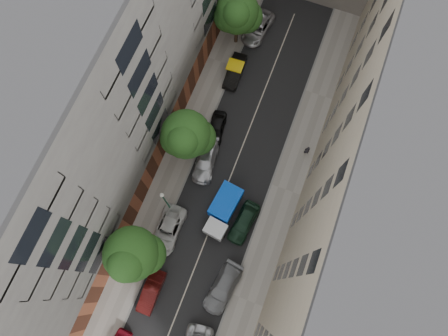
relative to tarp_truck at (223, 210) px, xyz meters
The scene contains 20 objects.
ground 4.57m from the tarp_truck, 97.87° to the left, with size 120.00×120.00×0.00m, color #4C4C49.
road_surface 4.56m from the tarp_truck, 97.87° to the left, with size 8.00×44.00×0.02m, color black.
sidewalk_left 7.58m from the tarp_truck, 144.58° to the left, with size 3.00×44.00×0.15m, color gray.
sidewalk_right 6.66m from the tarp_truck, 41.52° to the left, with size 3.00×44.00×0.15m, color gray.
building_left 15.14m from the tarp_truck, 159.50° to the left, with size 8.00×44.00×20.00m, color #504D4B.
building_right 14.24m from the tarp_truck, 22.64° to the left, with size 8.00×44.00×20.00m, color tan.
tarp_truck is the anchor object (origin of this frame).
car_left_1 9.70m from the tarp_truck, 110.57° to the right, with size 1.40×4.02×1.32m, color #4D100F.
car_left_2 5.48m from the tarp_truck, 140.50° to the right, with size 2.25×4.88×1.36m, color silver.
car_left_3 5.39m from the tarp_truck, 129.41° to the left, with size 1.96×4.82×1.40m, color #B8B8BD.
car_left_4 8.59m from the tarp_truck, 115.39° to the left, with size 1.54×3.82×1.30m, color black.
car_left_5 15.08m from the tarp_truck, 106.18° to the left, with size 1.49×4.28×1.41m, color black.
car_left_6 20.77m from the tarp_truck, 100.39° to the left, with size 2.25×4.87×1.35m, color #BABABF.
car_right_1 6.95m from the tarp_truck, 68.89° to the right, with size 2.00×4.92×1.43m, color slate.
car_right_2 2.28m from the tarp_truck, ahead, with size 1.75×4.34×1.48m, color #152F1F.
tree_near 9.56m from the tarp_truck, 127.01° to the right, with size 4.85×4.50×8.21m.
tree_mid 7.71m from the tarp_truck, 139.33° to the left, with size 4.84×4.49×7.42m.
tree_far 19.34m from the tarp_truck, 106.58° to the left, with size 4.74×4.37×7.08m.
lamp_post 5.66m from the tarp_truck, 163.05° to the right, with size 0.36×0.36×6.06m.
pedestrian 10.31m from the tarp_truck, 57.22° to the left, with size 0.55×0.36×1.51m, color black.
Camera 1 is at (3.22, -10.89, 38.00)m, focal length 32.00 mm.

